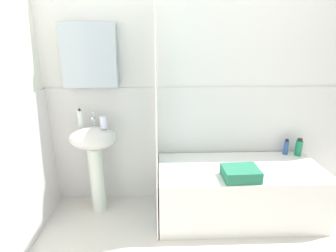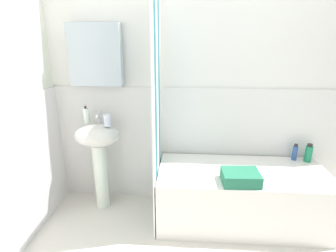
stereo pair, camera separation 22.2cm
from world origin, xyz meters
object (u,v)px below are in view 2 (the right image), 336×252
Objects in this scene: soap_dispenser at (86,115)px; toothbrush_cup at (107,120)px; conditioner_bottle at (308,153)px; towel_folded at (241,177)px; sink at (99,148)px; lotion_bottle at (295,152)px; bathtub at (240,196)px.

toothbrush_cup is at bearing -19.23° from soap_dispenser.
conditioner_bottle reaches higher than towel_folded.
sink is 1.90m from lotion_bottle.
sink is 0.34m from soap_dispenser.
soap_dispenser reaches higher than bathtub.
sink reaches higher than conditioner_bottle.
sink is 1.42m from bathtub.
sink is 1.34m from towel_folded.
towel_folded is at bearing -107.57° from bathtub.
bathtub is at bearing -153.90° from lotion_bottle.
soap_dispenser reaches higher than sink.
soap_dispenser is 0.11× the size of bathtub.
towel_folded is (1.41, -0.42, -0.38)m from soap_dispenser.
toothbrush_cup is at bearing -176.86° from conditioner_bottle.
toothbrush_cup is at bearing -2.38° from sink.
toothbrush_cup is 1.42m from bathtub.
bathtub is at bearing -8.19° from soap_dispenser.
soap_dispenser is (-0.12, 0.08, 0.31)m from sink.
sink is at bearing 174.23° from bathtub.
sink is 4.83× the size of conditioner_bottle.
lotion_bottle is (-0.12, 0.03, -0.01)m from conditioner_bottle.
towel_folded reaches higher than bathtub.
lotion_bottle is at bearing 37.83° from towel_folded.
soap_dispenser is 1.00× the size of lotion_bottle.
conditioner_bottle is at bearing 2.84° from sink.
conditioner_bottle is (2.13, 0.02, -0.34)m from soap_dispenser.
sink reaches higher than bathtub.
soap_dispenser reaches higher than toothbrush_cup.
soap_dispenser is at bearing 160.77° from toothbrush_cup.
bathtub is (1.25, -0.13, -0.67)m from toothbrush_cup.
conditioner_bottle is (2.01, 0.10, -0.03)m from sink.
lotion_bottle is at bearing 3.83° from sink.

